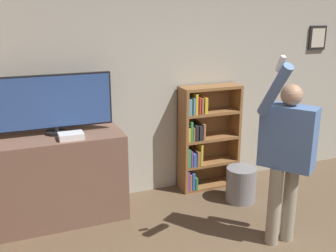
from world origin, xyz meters
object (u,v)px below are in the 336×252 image
object	(u,v)px
bookshelf	(204,138)
person	(287,150)
game_console	(71,136)
television	(54,103)
waste_bin	(241,184)

from	to	relation	value
bookshelf	person	world-z (taller)	person
game_console	bookshelf	xyz separation A→B (m)	(1.68, 0.33, -0.33)
television	person	xyz separation A→B (m)	(1.94, -1.34, -0.32)
bookshelf	person	bearing A→B (deg)	-84.58
television	bookshelf	world-z (taller)	television
bookshelf	game_console	bearing A→B (deg)	-168.98
television	person	world-z (taller)	person
television	bookshelf	bearing A→B (deg)	3.00
television	person	bearing A→B (deg)	-34.69
person	waste_bin	distance (m)	1.19
person	bookshelf	bearing A→B (deg)	150.77
waste_bin	game_console	bearing A→B (deg)	174.00
bookshelf	person	size ratio (longest dim) A/B	0.71
game_console	person	xyz separation A→B (m)	(1.82, -1.11, -0.02)
television	bookshelf	size ratio (longest dim) A/B	0.91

